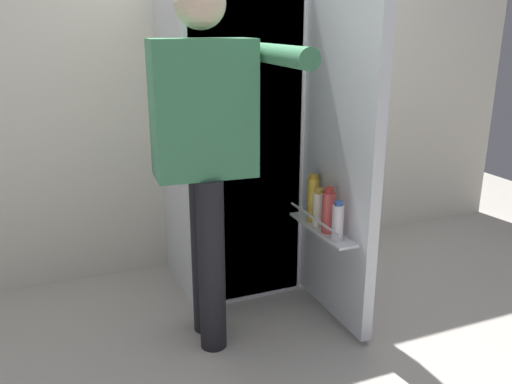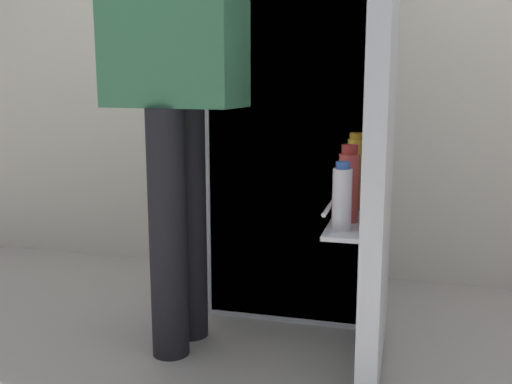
# 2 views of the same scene
# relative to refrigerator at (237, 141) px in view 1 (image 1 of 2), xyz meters

# --- Properties ---
(ground_plane) EXTENTS (6.33, 6.33, 0.00)m
(ground_plane) POSITION_rel_refrigerator_xyz_m (-0.03, -0.49, -0.83)
(ground_plane) COLOR #B7B2A8
(kitchen_wall) EXTENTS (4.40, 0.10, 2.51)m
(kitchen_wall) POSITION_rel_refrigerator_xyz_m (-0.03, 0.40, 0.43)
(kitchen_wall) COLOR silver
(kitchen_wall) RESTS_ON ground_plane
(refrigerator) EXTENTS (0.68, 1.22, 1.66)m
(refrigerator) POSITION_rel_refrigerator_xyz_m (0.00, 0.00, 0.00)
(refrigerator) COLOR silver
(refrigerator) RESTS_ON ground_plane
(person) EXTENTS (0.53, 0.75, 1.61)m
(person) POSITION_rel_refrigerator_xyz_m (-0.32, -0.51, 0.14)
(person) COLOR black
(person) RESTS_ON ground_plane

